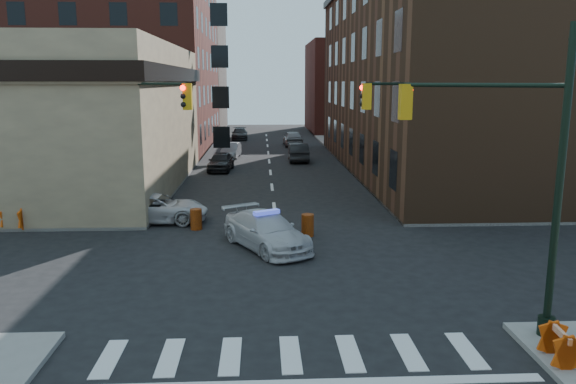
{
  "coord_description": "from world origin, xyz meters",
  "views": [
    {
      "loc": [
        -0.69,
        -19.82,
        6.74
      ],
      "look_at": [
        0.42,
        3.19,
        2.2
      ],
      "focal_mm": 35.0,
      "sensor_mm": 36.0,
      "label": 1
    }
  ],
  "objects": [
    {
      "name": "ground",
      "position": [
        0.0,
        0.0,
        0.0
      ],
      "size": [
        140.0,
        140.0,
        0.0
      ],
      "primitive_type": "plane",
      "color": "black",
      "rests_on": "ground"
    },
    {
      "name": "sidewalk_nw",
      "position": [
        -23.0,
        32.75,
        0.07
      ],
      "size": [
        34.0,
        54.5,
        0.15
      ],
      "primitive_type": "cube",
      "color": "gray",
      "rests_on": "ground"
    },
    {
      "name": "sidewalk_ne",
      "position": [
        23.0,
        32.75,
        0.07
      ],
      "size": [
        34.0,
        54.5,
        0.15
      ],
      "primitive_type": "cube",
      "color": "gray",
      "rests_on": "ground"
    },
    {
      "name": "bank_building",
      "position": [
        -17.0,
        16.5,
        4.5
      ],
      "size": [
        22.0,
        22.0,
        9.0
      ],
      "primitive_type": "cube",
      "color": "#9C8A66",
      "rests_on": "ground"
    },
    {
      "name": "apartment_block",
      "position": [
        -18.5,
        40.0,
        12.0
      ],
      "size": [
        25.0,
        25.0,
        24.0
      ],
      "primitive_type": "cube",
      "color": "#5C251D",
      "rests_on": "ground"
    },
    {
      "name": "commercial_row_ne",
      "position": [
        13.0,
        22.5,
        7.0
      ],
      "size": [
        14.0,
        34.0,
        14.0
      ],
      "primitive_type": "cube",
      "color": "#492F1D",
      "rests_on": "ground"
    },
    {
      "name": "filler_nw",
      "position": [
        -16.0,
        62.0,
        8.0
      ],
      "size": [
        20.0,
        18.0,
        16.0
      ],
      "primitive_type": "cube",
      "color": "brown",
      "rests_on": "ground"
    },
    {
      "name": "filler_ne",
      "position": [
        14.0,
        58.0,
        6.0
      ],
      "size": [
        16.0,
        16.0,
        12.0
      ],
      "primitive_type": "cube",
      "color": "#5C251D",
      "rests_on": "ground"
    },
    {
      "name": "signal_pole_se",
      "position": [
        6.04,
        -5.52,
        4.61
      ],
      "size": [
        5.4,
        5.27,
        8.0
      ],
      "rotation": [
        0.0,
        0.0,
        2.36
      ],
      "color": "black",
      "rests_on": "sidewalk_se"
    },
    {
      "name": "signal_pole_nw",
      "position": [
        -5.85,
        5.34,
        4.34
      ],
      "size": [
        3.58,
        3.67,
        8.0
      ],
      "rotation": [
        0.0,
        0.0,
        -0.79
      ],
      "color": "black",
      "rests_on": "sidewalk_nw"
    },
    {
      "name": "signal_pole_ne",
      "position": [
        5.84,
        5.35,
        4.34
      ],
      "size": [
        3.67,
        3.58,
        8.0
      ],
      "rotation": [
        0.0,
        0.0,
        -2.36
      ],
      "color": "black",
      "rests_on": "sidewalk_ne"
    },
    {
      "name": "tree_ne_near",
      "position": [
        7.5,
        26.0,
        3.49
      ],
      "size": [
        3.0,
        3.0,
        4.85
      ],
      "color": "black",
      "rests_on": "sidewalk_ne"
    },
    {
      "name": "tree_ne_far",
      "position": [
        7.5,
        34.0,
        3.49
      ],
      "size": [
        3.0,
        3.0,
        4.85
      ],
      "color": "black",
      "rests_on": "sidewalk_ne"
    },
    {
      "name": "police_car",
      "position": [
        -0.51,
        2.46,
        0.73
      ],
      "size": [
        4.19,
        5.36,
        1.45
      ],
      "primitive_type": "imported",
      "rotation": [
        0.0,
        0.0,
        0.5
      ],
      "color": "silver",
      "rests_on": "ground"
    },
    {
      "name": "pickup",
      "position": [
        -5.8,
        7.08,
        0.69
      ],
      "size": [
        4.98,
        2.37,
        1.37
      ],
      "primitive_type": "imported",
      "rotation": [
        0.0,
        0.0,
        1.55
      ],
      "color": "silver",
      "rests_on": "ground"
    },
    {
      "name": "parked_car_wnear",
      "position": [
        -3.79,
        23.05,
        0.72
      ],
      "size": [
        2.05,
        4.33,
        1.43
      ],
      "primitive_type": "imported",
      "rotation": [
        0.0,
        0.0,
        -0.09
      ],
      "color": "black",
      "rests_on": "ground"
    },
    {
      "name": "parked_car_wfar",
      "position": [
        -3.39,
        30.69,
        0.66
      ],
      "size": [
        1.75,
        4.14,
        1.33
      ],
      "primitive_type": "imported",
      "rotation": [
        0.0,
        0.0,
        -0.09
      ],
      "color": "gray",
      "rests_on": "ground"
    },
    {
      "name": "parked_car_wdeep",
      "position": [
        -3.21,
        46.91,
        0.66
      ],
      "size": [
        1.95,
        4.6,
        1.32
      ],
      "primitive_type": "imported",
      "rotation": [
        0.0,
        0.0,
        0.02
      ],
      "color": "black",
      "rests_on": "ground"
    },
    {
      "name": "parked_car_enear",
      "position": [
        2.5,
        28.01,
        0.76
      ],
      "size": [
        1.62,
        4.64,
        1.53
      ],
      "primitive_type": "imported",
      "rotation": [
        0.0,
        0.0,
        3.14
      ],
      "color": "black",
      "rests_on": "ground"
    },
    {
      "name": "parked_car_efar",
      "position": [
        2.71,
        39.74,
        0.81
      ],
      "size": [
        2.06,
        4.82,
        1.62
      ],
      "primitive_type": "imported",
      "rotation": [
        0.0,
        0.0,
        3.17
      ],
      "color": "gray",
      "rests_on": "ground"
    },
    {
      "name": "pedestrian_a",
      "position": [
        -10.42,
        7.04,
        0.95
      ],
      "size": [
        0.7,
        0.64,
        1.6
      ],
      "primitive_type": "imported",
      "rotation": [
        0.0,
        0.0,
        -0.57
      ],
      "color": "black",
      "rests_on": "sidewalk_nw"
    },
    {
      "name": "pedestrian_b",
      "position": [
        -9.92,
        9.16,
        1.08
      ],
      "size": [
        1.14,
        1.08,
        1.86
      ],
      "primitive_type": "imported",
      "rotation": [
        0.0,
        0.0,
        0.58
      ],
      "color": "black",
      "rests_on": "sidewalk_nw"
    },
    {
      "name": "barrel_road",
      "position": [
        1.34,
        4.22,
        0.49
      ],
      "size": [
        0.65,
        0.65,
        0.98
      ],
      "primitive_type": "cylinder",
      "rotation": [
        0.0,
        0.0,
        0.2
      ],
      "color": "#E14C0A",
      "rests_on": "ground"
    },
    {
      "name": "barrel_bank",
      "position": [
        -3.73,
        5.6,
        0.48
      ],
      "size": [
        0.59,
        0.59,
        0.96
      ],
      "primitive_type": "cylinder",
      "rotation": [
        0.0,
        0.0,
        0.1
      ],
      "color": "orange",
      "rests_on": "ground"
    },
    {
      "name": "barricade_se_a",
      "position": [
        6.4,
        -7.71,
        0.55
      ],
      "size": [
        0.61,
        1.1,
        0.8
      ],
      "primitive_type": null,
      "rotation": [
        0.0,
        0.0,
        1.49
      ],
      "color": "#D04809",
      "rests_on": "sidewalk_se"
    },
    {
      "name": "barricade_nw_a",
      "position": [
        -6.86,
        7.17,
        0.61
      ],
      "size": [
        1.28,
        0.74,
        0.91
      ],
      "primitive_type": null,
      "rotation": [
        0.0,
        0.0,
        -0.11
      ],
      "color": "#C95409",
      "rests_on": "sidewalk_nw"
    },
    {
      "name": "barricade_nw_b",
      "position": [
        -12.0,
        5.7,
        0.6
      ],
      "size": [
        1.29,
        0.83,
        0.89
      ],
      "primitive_type": null,
      "rotation": [
        0.0,
        0.0,
        -0.21
      ],
      "color": "#DD570A",
      "rests_on": "sidewalk_nw"
    }
  ]
}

